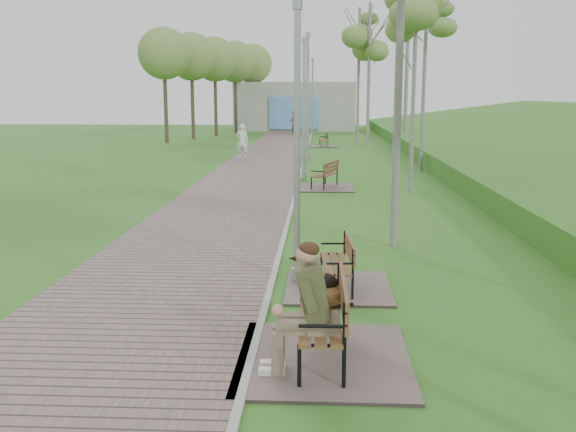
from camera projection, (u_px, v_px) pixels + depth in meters
The scene contains 17 objects.
walkway at pixel (259, 170), 25.96m from camera, with size 3.50×67.00×0.04m, color #665652.
kerb at pixel (302, 170), 25.87m from camera, with size 0.10×67.00×0.05m, color #999993.
building_north at pixel (295, 106), 54.48m from camera, with size 10.00×5.20×4.00m.
bench_main at pixel (316, 322), 7.31m from camera, with size 1.98×2.20×1.73m.
bench_second at pixel (336, 278), 10.14m from camera, with size 1.65×1.83×1.01m.
bench_third at pixel (325, 182), 20.96m from camera, with size 1.79×1.99×1.10m.
bench_far at pixel (324, 144), 37.40m from camera, with size 1.58×1.76×0.97m.
lamp_post_near at pixel (297, 154), 10.08m from camera, with size 0.17×0.17×4.51m.
lamp_post_second at pixel (304, 114), 22.60m from camera, with size 0.19×0.19×4.98m.
lamp_post_third at pixel (308, 101), 29.45m from camera, with size 0.22×0.22×5.79m.
lamp_post_far at pixel (312, 99), 47.89m from camera, with size 0.22×0.22×5.63m.
pedestrian_near at pixel (242, 141), 30.50m from camera, with size 0.60×0.40×1.65m, color white.
pedestrian_far at pixel (295, 123), 48.45m from camera, with size 0.88×0.68×1.80m, color gray.
birch_mid_c at pixel (417, 6), 19.28m from camera, with size 2.23×2.23×7.20m.
birch_far_a at pixel (427, 0), 24.44m from camera, with size 2.34×2.34×8.37m.
birch_far_b at pixel (370, 30), 35.67m from camera, with size 2.45×2.45×8.33m.
birch_distant_a at pixel (359, 33), 37.65m from camera, with size 2.40×2.40×8.32m.
Camera 1 is at (0.79, -4.25, 3.05)m, focal length 40.00 mm.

